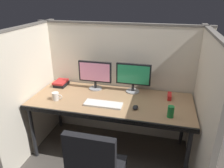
{
  "coord_description": "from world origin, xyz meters",
  "views": [
    {
      "loc": [
        0.55,
        -1.89,
        1.91
      ],
      "look_at": [
        0.0,
        0.35,
        0.92
      ],
      "focal_mm": 34.22,
      "sensor_mm": 36.0,
      "label": 1
    }
  ],
  "objects": [
    {
      "name": "ground_plane",
      "position": [
        0.0,
        0.0,
        0.0
      ],
      "size": [
        8.0,
        8.0,
        0.0
      ],
      "primitive_type": "plane",
      "color": "#423D38"
    },
    {
      "name": "desk",
      "position": [
        0.0,
        0.29,
        0.69
      ],
      "size": [
        1.9,
        0.8,
        0.74
      ],
      "color": "#997551",
      "rests_on": "ground"
    },
    {
      "name": "keyboard_main",
      "position": [
        -0.05,
        0.15,
        0.75
      ],
      "size": [
        0.43,
        0.15,
        0.02
      ],
      "primitive_type": "cube",
      "color": "silver",
      "rests_on": "desk"
    },
    {
      "name": "soda_can",
      "position": [
        0.68,
        0.07,
        0.8
      ],
      "size": [
        0.07,
        0.07,
        0.12
      ],
      "primitive_type": "cylinder",
      "color": "#197233",
      "rests_on": "desk"
    },
    {
      "name": "monitor_right",
      "position": [
        0.22,
        0.58,
        0.96
      ],
      "size": [
        0.43,
        0.17,
        0.37
      ],
      "color": "gray",
      "rests_on": "desk"
    },
    {
      "name": "red_stapler",
      "position": [
        0.67,
        0.5,
        0.77
      ],
      "size": [
        0.04,
        0.15,
        0.06
      ],
      "primitive_type": "cube",
      "color": "red",
      "rests_on": "desk"
    },
    {
      "name": "coffee_mug",
      "position": [
        -0.63,
        0.14,
        0.79
      ],
      "size": [
        0.13,
        0.08,
        0.09
      ],
      "color": "silver",
      "rests_on": "desk"
    },
    {
      "name": "cubicle_partition_left",
      "position": [
        -0.99,
        0.2,
        0.79
      ],
      "size": [
        0.06,
        1.41,
        1.57
      ],
      "color": "beige",
      "rests_on": "ground"
    },
    {
      "name": "monitor_left",
      "position": [
        -0.27,
        0.55,
        0.96
      ],
      "size": [
        0.43,
        0.17,
        0.37
      ],
      "color": "gray",
      "rests_on": "desk"
    },
    {
      "name": "computer_mouse",
      "position": [
        0.31,
        0.15,
        0.76
      ],
      "size": [
        0.06,
        0.1,
        0.04
      ],
      "color": "black",
      "rests_on": "desk"
    },
    {
      "name": "cubicle_partition_right",
      "position": [
        0.99,
        0.2,
        0.79
      ],
      "size": [
        0.06,
        1.41,
        1.57
      ],
      "color": "beige",
      "rests_on": "ground"
    },
    {
      "name": "cubicle_partition_rear",
      "position": [
        0.0,
        0.74,
        0.79
      ],
      "size": [
        2.21,
        0.06,
        1.57
      ],
      "color": "beige",
      "rests_on": "ground"
    },
    {
      "name": "book_stack",
      "position": [
        -0.76,
        0.55,
        0.77
      ],
      "size": [
        0.16,
        0.21,
        0.07
      ],
      "color": "black",
      "rests_on": "desk"
    }
  ]
}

